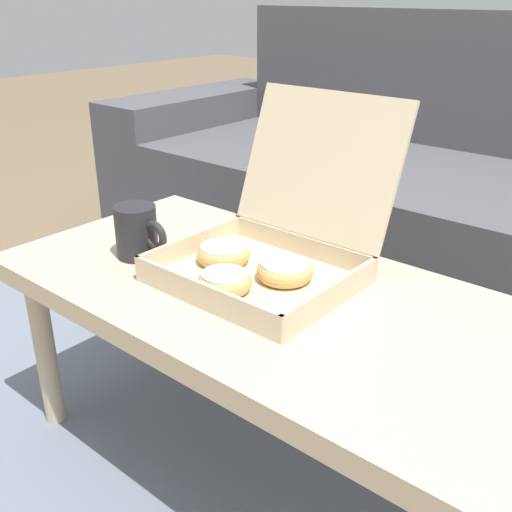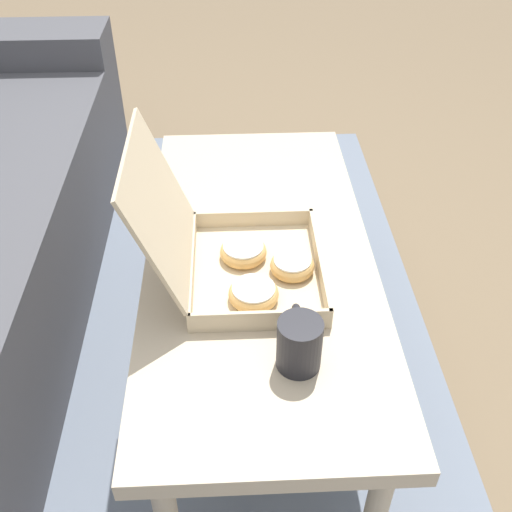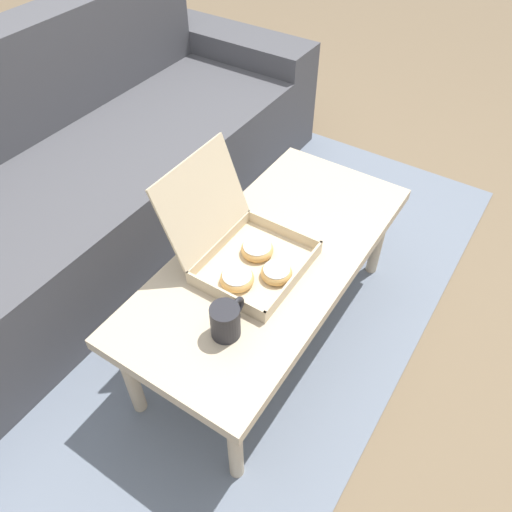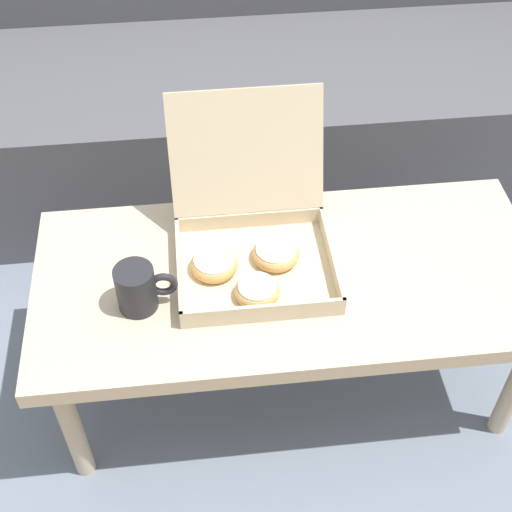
# 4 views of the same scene
# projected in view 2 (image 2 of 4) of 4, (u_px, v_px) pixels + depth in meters

# --- Properties ---
(ground_plane) EXTENTS (12.00, 12.00, 0.00)m
(ground_plane) POSITION_uv_depth(u_px,v_px,m) (207.00, 373.00, 1.61)
(ground_plane) COLOR #756047
(area_rug) EXTENTS (2.59, 1.86, 0.01)m
(area_rug) POSITION_uv_depth(u_px,v_px,m) (95.00, 376.00, 1.59)
(area_rug) COLOR slate
(area_rug) RESTS_ON ground_plane
(coffee_table) EXTENTS (1.11, 0.51, 0.42)m
(coffee_table) POSITION_uv_depth(u_px,v_px,m) (259.00, 267.00, 1.37)
(coffee_table) COLOR #C6B293
(coffee_table) RESTS_ON ground_plane
(pastry_box) EXTENTS (0.34, 0.38, 0.31)m
(pastry_box) POSITION_uv_depth(u_px,v_px,m) (237.00, 256.00, 1.25)
(pastry_box) COLOR beige
(pastry_box) RESTS_ON coffee_table
(coffee_mug) EXTENTS (0.13, 0.08, 0.10)m
(coffee_mug) POSITION_uv_depth(u_px,v_px,m) (299.00, 342.00, 1.07)
(coffee_mug) COLOR #232328
(coffee_mug) RESTS_ON coffee_table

